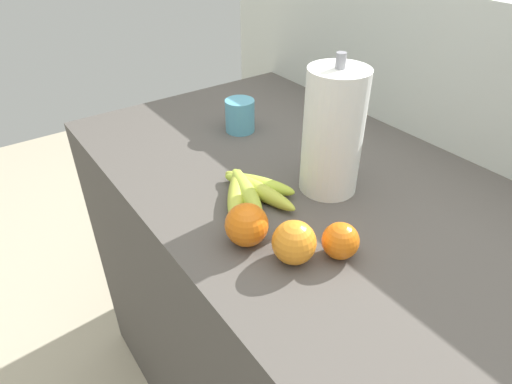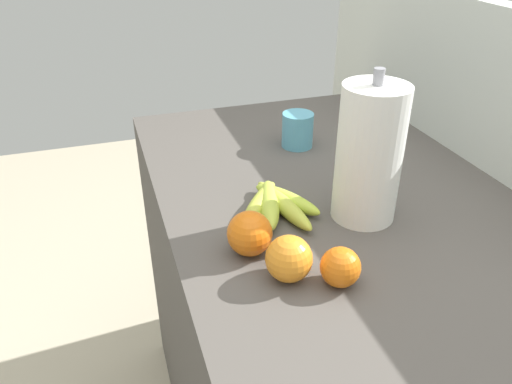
% 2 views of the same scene
% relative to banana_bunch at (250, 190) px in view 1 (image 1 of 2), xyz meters
% --- Properties ---
extents(wall_back, '(2.35, 0.06, 1.30)m').
position_rel_banana_bunch_xyz_m(wall_back, '(0.36, 0.56, -0.31)').
color(wall_back, silver).
rests_on(wall_back, ground).
extents(banana_bunch, '(0.21, 0.19, 0.04)m').
position_rel_banana_bunch_xyz_m(banana_bunch, '(0.00, 0.00, 0.00)').
color(banana_bunch, '#B5BF3F').
rests_on(banana_bunch, counter).
extents(orange_front, '(0.08, 0.08, 0.08)m').
position_rel_banana_bunch_xyz_m(orange_front, '(0.12, -0.09, 0.02)').
color(orange_front, orange).
rests_on(orange_front, counter).
extents(orange_back_left, '(0.07, 0.07, 0.07)m').
position_rel_banana_bunch_xyz_m(orange_back_left, '(0.24, 0.03, 0.02)').
color(orange_back_left, orange).
rests_on(orange_back_left, counter).
extents(orange_far_right, '(0.08, 0.08, 0.08)m').
position_rel_banana_bunch_xyz_m(orange_far_right, '(0.20, -0.05, 0.02)').
color(orange_far_right, orange).
rests_on(orange_far_right, counter).
extents(paper_towel_roll, '(0.13, 0.13, 0.30)m').
position_rel_banana_bunch_xyz_m(paper_towel_roll, '(0.07, 0.16, 0.12)').
color(paper_towel_roll, white).
rests_on(paper_towel_roll, counter).
extents(mug, '(0.08, 0.08, 0.09)m').
position_rel_banana_bunch_xyz_m(mug, '(-0.28, 0.16, 0.03)').
color(mug, '#56A2BF').
rests_on(mug, counter).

